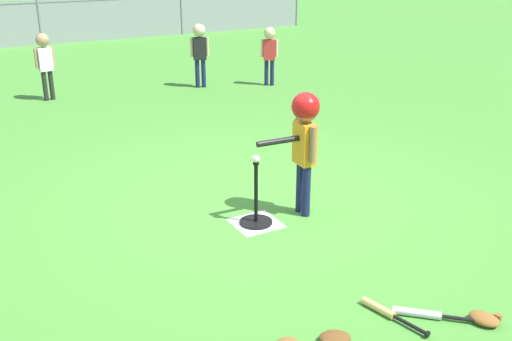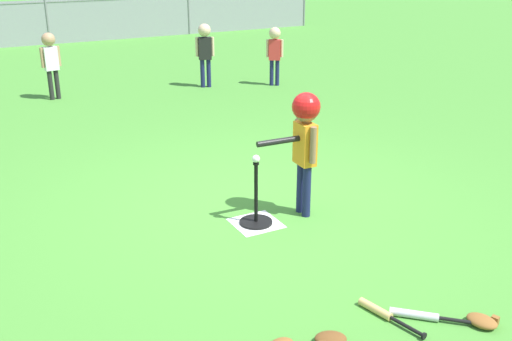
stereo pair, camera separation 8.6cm
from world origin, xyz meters
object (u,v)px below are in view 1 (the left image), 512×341
at_px(fielder_deep_left, 200,47).
at_px(glove_outfield_drop, 485,319).
at_px(batting_tee, 256,214).
at_px(spare_bat_wood, 385,311).
at_px(fielder_deep_center, 45,58).
at_px(batter_child, 304,129).
at_px(fielder_near_left, 269,48).
at_px(baseball_on_tee, 256,159).
at_px(glove_by_plate, 335,338).
at_px(spare_bat_silver, 427,314).

relative_size(fielder_deep_left, glove_outfield_drop, 4.48).
relative_size(batting_tee, spare_bat_wood, 1.11).
distance_m(fielder_deep_center, glove_outfield_drop, 8.31).
relative_size(batter_child, fielder_deep_left, 1.06).
height_order(fielder_near_left, fielder_deep_center, fielder_deep_center).
bearing_deg(baseball_on_tee, fielder_deep_left, 71.13).
bearing_deg(batting_tee, spare_bat_wood, -87.15).
distance_m(baseball_on_tee, fielder_deep_left, 5.88).
height_order(fielder_near_left, glove_outfield_drop, fielder_near_left).
xyz_separation_m(batting_tee, fielder_deep_center, (-0.78, 5.95, 0.64)).
distance_m(baseball_on_tee, glove_outfield_drop, 2.38).
bearing_deg(fielder_near_left, glove_by_plate, -116.95).
bearing_deg(fielder_near_left, batter_child, -116.92).
bearing_deg(fielder_deep_center, fielder_near_left, -12.58).
xyz_separation_m(spare_bat_silver, spare_bat_wood, (-0.24, 0.18, 0.00)).
height_order(baseball_on_tee, spare_bat_silver, baseball_on_tee).
xyz_separation_m(fielder_deep_center, spare_bat_silver, (1.11, -7.91, -0.70)).
bearing_deg(baseball_on_tee, glove_outfield_drop, -73.60).
distance_m(batting_tee, spare_bat_wood, 1.79).
bearing_deg(baseball_on_tee, spare_bat_wood, -87.15).
bearing_deg(fielder_deep_center, batter_child, -77.78).
height_order(baseball_on_tee, batter_child, batter_child).
bearing_deg(fielder_near_left, fielder_deep_center, 167.42).
distance_m(batting_tee, batter_child, 0.94).
bearing_deg(batter_child, baseball_on_tee, 177.37).
height_order(baseball_on_tee, fielder_deep_center, fielder_deep_center).
relative_size(baseball_on_tee, glove_outfield_drop, 0.28).
bearing_deg(spare_bat_silver, glove_by_plate, 173.04).
xyz_separation_m(fielder_deep_left, spare_bat_wood, (-1.81, -7.35, -0.72)).
relative_size(fielder_near_left, spare_bat_silver, 1.96).
height_order(batting_tee, spare_bat_wood, batting_tee).
height_order(spare_bat_silver, glove_by_plate, glove_by_plate).
bearing_deg(batter_child, spare_bat_wood, -103.63).
bearing_deg(fielder_near_left, fielder_deep_left, 158.22).
bearing_deg(batter_child, fielder_near_left, 63.08).
bearing_deg(spare_bat_silver, glove_outfield_drop, -37.98).
xyz_separation_m(spare_bat_wood, glove_by_plate, (-0.51, -0.08, 0.01)).
height_order(batter_child, spare_bat_silver, batter_child).
distance_m(batting_tee, fielder_deep_center, 6.03).
bearing_deg(batter_child, spare_bat_silver, -95.38).
xyz_separation_m(batter_child, fielder_deep_left, (1.39, 5.59, -0.13)).
relative_size(batter_child, spare_bat_silver, 2.24).
height_order(batter_child, fielder_deep_center, batter_child).
bearing_deg(spare_bat_wood, fielder_deep_center, 96.39).
xyz_separation_m(fielder_deep_left, glove_by_plate, (-2.33, -7.43, -0.72)).
relative_size(baseball_on_tee, spare_bat_wood, 0.13).
xyz_separation_m(spare_bat_wood, glove_outfield_drop, (0.56, -0.42, 0.01)).
bearing_deg(glove_outfield_drop, baseball_on_tee, 106.40).
bearing_deg(fielder_near_left, glove_outfield_drop, -108.64).
height_order(spare_bat_wood, glove_by_plate, glove_by_plate).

